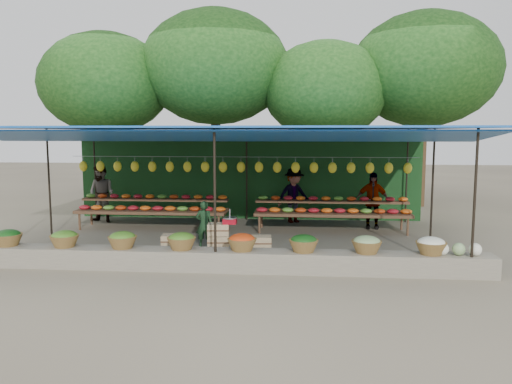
# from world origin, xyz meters

# --- Properties ---
(ground) EXTENTS (60.00, 60.00, 0.00)m
(ground) POSITION_xyz_m (0.00, 0.00, 0.00)
(ground) COLOR brown
(ground) RESTS_ON ground
(stone_curb) EXTENTS (10.60, 0.55, 0.40)m
(stone_curb) POSITION_xyz_m (0.00, -2.75, 0.20)
(stone_curb) COLOR #6E6658
(stone_curb) RESTS_ON ground
(stall_canopy) EXTENTS (10.80, 6.60, 2.82)m
(stall_canopy) POSITION_xyz_m (0.00, 0.07, 2.67)
(stall_canopy) COLOR black
(stall_canopy) RESTS_ON ground
(produce_baskets) EXTENTS (8.98, 0.58, 0.34)m
(produce_baskets) POSITION_xyz_m (-0.10, -2.75, 0.56)
(produce_baskets) COLOR brown
(produce_baskets) RESTS_ON stone_curb
(netting_backdrop) EXTENTS (10.60, 0.06, 2.50)m
(netting_backdrop) POSITION_xyz_m (0.00, 3.15, 1.25)
(netting_backdrop) COLOR #1C4F23
(netting_backdrop) RESTS_ON ground
(tree_row) EXTENTS (16.51, 5.50, 7.12)m
(tree_row) POSITION_xyz_m (0.50, 6.09, 4.70)
(tree_row) COLOR #3B2515
(tree_row) RESTS_ON ground
(fruit_table_left) EXTENTS (4.21, 0.95, 0.93)m
(fruit_table_left) POSITION_xyz_m (-2.49, 1.35, 0.61)
(fruit_table_left) COLOR brown
(fruit_table_left) RESTS_ON ground
(fruit_table_right) EXTENTS (4.21, 0.95, 0.93)m
(fruit_table_right) POSITION_xyz_m (2.51, 1.35, 0.61)
(fruit_table_right) COLOR brown
(fruit_table_right) RESTS_ON ground
(crate_counter) EXTENTS (2.38, 0.38, 0.77)m
(crate_counter) POSITION_xyz_m (-0.13, -1.90, 0.31)
(crate_counter) COLOR #9D7B59
(crate_counter) RESTS_ON ground
(weighing_scale) EXTENTS (0.30, 0.30, 0.32)m
(weighing_scale) POSITION_xyz_m (0.14, -1.90, 0.85)
(weighing_scale) COLOR #AB0D1D
(weighing_scale) RESTS_ON crate_counter
(vendor_seated) EXTENTS (0.41, 0.27, 1.11)m
(vendor_seated) POSITION_xyz_m (-0.60, -0.89, 0.55)
(vendor_seated) COLOR #19381D
(vendor_seated) RESTS_ON ground
(customer_left) EXTENTS (0.98, 0.85, 1.72)m
(customer_left) POSITION_xyz_m (-4.30, 2.15, 0.86)
(customer_left) COLOR slate
(customer_left) RESTS_ON ground
(customer_mid) EXTENTS (1.22, 1.02, 1.64)m
(customer_mid) POSITION_xyz_m (1.45, 2.58, 0.82)
(customer_mid) COLOR slate
(customer_mid) RESTS_ON ground
(customer_right) EXTENTS (0.96, 0.47, 1.58)m
(customer_right) POSITION_xyz_m (3.65, 1.84, 0.79)
(customer_right) COLOR slate
(customer_right) RESTS_ON ground
(blue_crate_front) EXTENTS (0.58, 0.49, 0.30)m
(blue_crate_front) POSITION_xyz_m (-4.03, -2.57, 0.15)
(blue_crate_front) COLOR navy
(blue_crate_front) RESTS_ON ground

